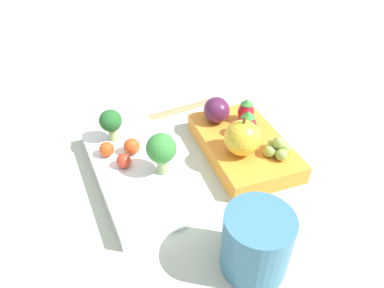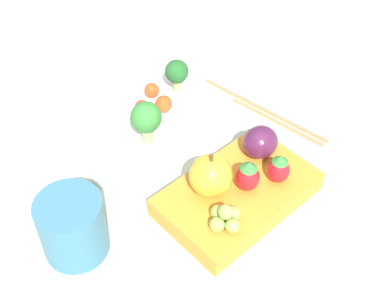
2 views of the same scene
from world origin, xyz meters
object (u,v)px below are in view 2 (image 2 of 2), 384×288
object	(u,v)px
broccoli_floret_0	(177,73)
apple	(211,176)
bento_box_savoury	(152,125)
grape_cluster	(225,218)
cherry_tomato_0	(141,108)
strawberry_1	(279,169)
drinking_cup	(73,227)
chopsticks_pair	(261,110)
plum	(260,142)
cherry_tomato_1	(152,90)
cherry_tomato_2	(164,104)
broccoli_floret_1	(146,119)
strawberry_0	(248,176)
bento_box_fruit	(237,194)

from	to	relation	value
broccoli_floret_0	apple	distance (m)	0.19
bento_box_savoury	grape_cluster	bearing A→B (deg)	-101.93
cherry_tomato_0	strawberry_1	xyz separation A→B (m)	(0.06, -0.20, 0.01)
drinking_cup	chopsticks_pair	size ratio (longest dim) A/B	0.37
strawberry_1	grape_cluster	distance (m)	0.09
broccoli_floret_0	plum	world-z (taller)	broccoli_floret_0
cherry_tomato_1	cherry_tomato_2	bearing A→B (deg)	-98.39
broccoli_floret_1	broccoli_floret_0	bearing A→B (deg)	31.34
cherry_tomato_0	bento_box_savoury	bearing A→B (deg)	-74.26
cherry_tomato_1	apple	xyz separation A→B (m)	(-0.05, -0.18, 0.02)
broccoli_floret_0	chopsticks_pair	bearing A→B (deg)	-47.28
cherry_tomato_1	strawberry_0	world-z (taller)	strawberry_0
cherry_tomato_0	strawberry_0	bearing A→B (deg)	-84.42
bento_box_savoury	chopsticks_pair	size ratio (longest dim) A/B	1.14
broccoli_floret_1	apple	world-z (taller)	apple
cherry_tomato_2	drinking_cup	size ratio (longest dim) A/B	0.31
broccoli_floret_1	cherry_tomato_0	size ratio (longest dim) A/B	2.97
cherry_tomato_1	strawberry_1	size ratio (longest dim) A/B	0.53
bento_box_fruit	chopsticks_pair	world-z (taller)	bento_box_fruit
cherry_tomato_0	chopsticks_pair	xyz separation A→B (m)	(0.15, -0.08, -0.03)
cherry_tomato_2	grape_cluster	distance (m)	0.21
cherry_tomato_2	plum	world-z (taller)	plum
strawberry_1	chopsticks_pair	size ratio (longest dim) A/B	0.19
broccoli_floret_0	grape_cluster	world-z (taller)	broccoli_floret_0
cherry_tomato_1	chopsticks_pair	size ratio (longest dim) A/B	0.10
broccoli_floret_0	strawberry_1	world-z (taller)	broccoli_floret_0
broccoli_floret_1	cherry_tomato_2	xyz separation A→B (m)	(0.05, 0.03, -0.03)
broccoli_floret_0	broccoli_floret_1	xyz separation A→B (m)	(-0.09, -0.06, 0.01)
cherry_tomato_1	grape_cluster	xyz separation A→B (m)	(-0.07, -0.23, 0.00)
drinking_cup	plum	bearing A→B (deg)	-9.73
apple	strawberry_1	world-z (taller)	apple
cherry_tomato_2	apple	size ratio (longest dim) A/B	0.39
strawberry_0	plum	bearing A→B (deg)	31.35
cherry_tomato_2	strawberry_0	world-z (taller)	strawberry_0
cherry_tomato_0	cherry_tomato_1	distance (m)	0.04
cherry_tomato_1	apple	size ratio (longest dim) A/B	0.35
chopsticks_pair	broccoli_floret_1	bearing A→B (deg)	169.15
bento_box_fruit	strawberry_0	distance (m)	0.04
strawberry_0	chopsticks_pair	xyz separation A→B (m)	(0.13, 0.11, -0.04)
plum	bento_box_savoury	bearing A→B (deg)	114.47
bento_box_fruit	chopsticks_pair	distance (m)	0.17
grape_cluster	chopsticks_pair	size ratio (longest dim) A/B	0.20
cherry_tomato_0	cherry_tomato_1	world-z (taller)	same
cherry_tomato_0	apple	size ratio (longest dim) A/B	0.34
cherry_tomato_0	cherry_tomato_2	world-z (taller)	cherry_tomato_2
bento_box_savoury	cherry_tomato_2	size ratio (longest dim) A/B	10.07
bento_box_savoury	cherry_tomato_2	distance (m)	0.03
bento_box_savoury	bento_box_fruit	world-z (taller)	bento_box_fruit
apple	bento_box_savoury	bearing A→B (deg)	81.44
cherry_tomato_0	drinking_cup	xyz separation A→B (m)	(-0.17, -0.12, 0.00)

